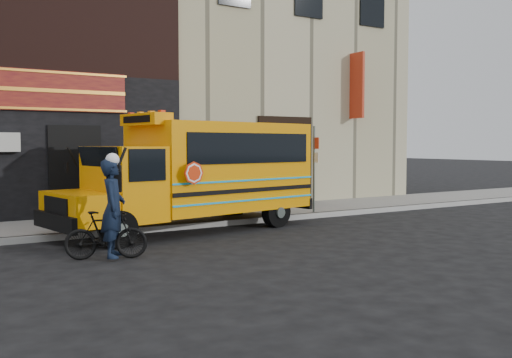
{
  "coord_description": "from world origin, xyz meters",
  "views": [
    {
      "loc": [
        -7.29,
        -10.82,
        2.21
      ],
      "look_at": [
        0.58,
        1.85,
        1.28
      ],
      "focal_mm": 40.0,
      "sensor_mm": 36.0,
      "label": 1
    }
  ],
  "objects": [
    {
      "name": "school_bus",
      "position": [
        -0.82,
        2.28,
        1.51
      ],
      "size": [
        7.16,
        3.25,
        2.92
      ],
      "color": "black",
      "rests_on": "ground"
    },
    {
      "name": "curb",
      "position": [
        0.0,
        2.6,
        0.07
      ],
      "size": [
        40.0,
        0.2,
        0.15
      ],
      "primitive_type": "cube",
      "color": "#999994",
      "rests_on": "ground"
    },
    {
      "name": "building",
      "position": [
        -0.04,
        10.45,
        6.13
      ],
      "size": [
        20.0,
        10.7,
        12.0
      ],
      "color": "tan",
      "rests_on": "sidewalk"
    },
    {
      "name": "cyclist",
      "position": [
        -3.92,
        -0.25,
        0.94
      ],
      "size": [
        0.7,
        0.81,
        1.87
      ],
      "primitive_type": "imported",
      "rotation": [
        0.0,
        0.0,
        1.13
      ],
      "color": "black",
      "rests_on": "ground"
    },
    {
      "name": "bicycle",
      "position": [
        -4.03,
        -0.15,
        0.46
      ],
      "size": [
        1.6,
        0.95,
        0.93
      ],
      "primitive_type": "imported",
      "rotation": [
        0.0,
        0.0,
        1.21
      ],
      "color": "black",
      "rests_on": "ground"
    },
    {
      "name": "sign_pole",
      "position": [
        3.21,
        2.77,
        1.53
      ],
      "size": [
        0.06,
        0.24,
        2.74
      ],
      "color": "#464E4A",
      "rests_on": "ground"
    },
    {
      "name": "sidewalk",
      "position": [
        0.0,
        4.1,
        0.07
      ],
      "size": [
        40.0,
        3.0,
        0.15
      ],
      "primitive_type": "cube",
      "color": "slate",
      "rests_on": "ground"
    },
    {
      "name": "ground",
      "position": [
        0.0,
        0.0,
        0.0
      ],
      "size": [
        120.0,
        120.0,
        0.0
      ],
      "primitive_type": "plane",
      "color": "black",
      "rests_on": "ground"
    }
  ]
}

